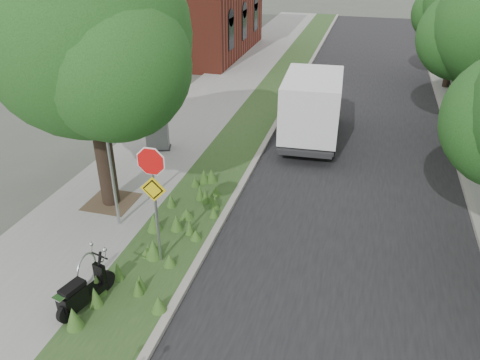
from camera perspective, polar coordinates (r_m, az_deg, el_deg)
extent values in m
plane|color=#4C5147|center=(11.22, -4.13, -13.17)|extent=(120.00, 120.00, 0.00)
cube|color=gray|center=(20.63, -6.21, 7.28)|extent=(3.50, 60.00, 0.12)
cube|color=#28461E|center=(19.83, 1.27, 6.56)|extent=(2.00, 60.00, 0.12)
cube|color=#9E9991|center=(19.63, 4.11, 6.26)|extent=(0.20, 60.00, 0.13)
cube|color=black|center=(19.34, 14.34, 4.88)|extent=(7.00, 60.00, 0.01)
cube|color=#9E9991|center=(19.63, 24.57, 3.67)|extent=(0.20, 60.00, 0.13)
cylinder|color=black|center=(13.72, -16.57, 5.48)|extent=(0.52, 0.52, 4.48)
sphere|color=#1C4717|center=(12.96, -18.27, 16.60)|extent=(5.40, 5.40, 5.40)
sphere|color=#1C4717|center=(14.42, -20.33, 14.59)|extent=(4.05, 4.05, 4.05)
sphere|color=#1C4717|center=(11.96, -15.12, 13.45)|extent=(3.78, 3.78, 3.78)
cube|color=#473828|center=(14.69, -15.39, -2.56)|extent=(1.40, 1.40, 0.01)
cylinder|color=#A5A8AD|center=(12.64, -15.57, 2.44)|extent=(0.08, 0.08, 4.00)
torus|color=#A5A8AD|center=(11.53, -18.22, -10.23)|extent=(0.05, 0.77, 0.77)
cube|color=#A5A8AD|center=(11.54, -18.89, -12.67)|extent=(0.06, 0.06, 0.04)
cube|color=#A5A8AD|center=(11.98, -17.05, -10.58)|extent=(0.06, 0.06, 0.04)
cylinder|color=#A5A8AD|center=(11.16, -10.21, -3.48)|extent=(0.07, 0.07, 3.00)
cylinder|color=red|center=(10.54, -10.85, 2.22)|extent=(0.86, 0.03, 0.86)
cylinder|color=white|center=(10.55, -10.82, 2.25)|extent=(0.94, 0.02, 0.94)
cube|color=yellow|center=(10.86, -10.52, -1.10)|extent=(0.64, 0.03, 0.64)
cube|color=black|center=(19.42, 27.18, 6.06)|extent=(0.04, 24.00, 0.04)
cube|color=black|center=(19.70, 26.67, 3.92)|extent=(0.04, 24.00, 0.04)
cylinder|color=black|center=(19.57, 26.89, 4.85)|extent=(0.03, 0.03, 1.00)
sphere|color=#1C4717|center=(19.04, 25.46, 15.58)|extent=(3.15, 3.15, 3.15)
cylinder|color=black|center=(26.74, 24.51, 14.08)|extent=(0.36, 0.36, 3.64)
sphere|color=#1C4717|center=(26.37, 25.51, 18.68)|extent=(3.80, 3.80, 3.80)
sphere|color=#1C4717|center=(26.88, 23.27, 18.21)|extent=(2.85, 2.85, 2.85)
sphere|color=#1C4717|center=(26.09, 27.17, 17.40)|extent=(2.66, 2.66, 2.66)
cylinder|color=black|center=(11.29, -16.04, -11.72)|extent=(0.23, 0.49, 0.48)
cylinder|color=black|center=(10.77, -20.36, -14.84)|extent=(0.23, 0.49, 0.48)
cube|color=black|center=(10.99, -18.32, -13.31)|extent=(0.57, 1.10, 0.16)
cube|color=black|center=(10.71, -19.76, -13.33)|extent=(0.47, 0.66, 0.37)
cube|color=black|center=(10.58, -19.79, -12.23)|extent=(0.40, 0.60, 0.11)
cube|color=#262628|center=(18.70, 8.60, 6.24)|extent=(2.16, 5.08, 0.17)
cube|color=#B7BABC|center=(20.25, 9.21, 10.33)|extent=(2.00, 1.42, 1.50)
cube|color=white|center=(17.81, 8.73, 9.13)|extent=(2.27, 3.68, 2.07)
cube|color=#262628|center=(17.90, -9.90, 3.91)|extent=(1.04, 0.84, 0.04)
cube|color=slate|center=(17.67, -10.06, 5.62)|extent=(0.92, 0.72, 1.20)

